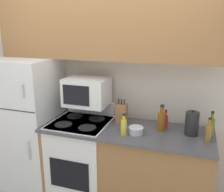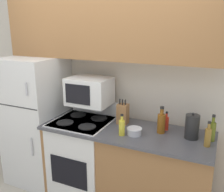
{
  "view_description": "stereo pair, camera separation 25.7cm",
  "coord_description": "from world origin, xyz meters",
  "px_view_note": "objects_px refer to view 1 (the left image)",
  "views": [
    {
      "loc": [
        0.98,
        -2.06,
        1.97
      ],
      "look_at": [
        0.18,
        0.28,
        1.27
      ],
      "focal_mm": 40.0,
      "sensor_mm": 36.0,
      "label": 1
    },
    {
      "loc": [
        1.22,
        -1.97,
        1.97
      ],
      "look_at": [
        0.18,
        0.28,
        1.27
      ],
      "focal_mm": 40.0,
      "sensor_mm": 36.0,
      "label": 2
    }
  ],
  "objects_px": {
    "bowl": "(136,130)",
    "bottle_olive_oil": "(211,127)",
    "knife_block": "(122,113)",
    "bottle_vinegar": "(209,132)",
    "refrigerator": "(31,123)",
    "bottle_whiskey": "(161,121)",
    "bottle_cooking_spray": "(124,127)",
    "stove": "(82,157)",
    "microwave": "(87,92)",
    "kettle": "(192,123)",
    "bottle_hot_sauce": "(165,121)"
  },
  "relations": [
    {
      "from": "microwave",
      "to": "bowl",
      "type": "bearing_deg",
      "value": -19.34
    },
    {
      "from": "refrigerator",
      "to": "bottle_whiskey",
      "type": "bearing_deg",
      "value": 1.09
    },
    {
      "from": "stove",
      "to": "bowl",
      "type": "height_order",
      "value": "stove"
    },
    {
      "from": "bottle_vinegar",
      "to": "bottle_hot_sauce",
      "type": "bearing_deg",
      "value": 153.26
    },
    {
      "from": "knife_block",
      "to": "bottle_vinegar",
      "type": "xyz_separation_m",
      "value": [
        0.9,
        -0.19,
        -0.02
      ]
    },
    {
      "from": "knife_block",
      "to": "bottle_hot_sauce",
      "type": "distance_m",
      "value": 0.48
    },
    {
      "from": "bottle_cooking_spray",
      "to": "bottle_olive_oil",
      "type": "xyz_separation_m",
      "value": [
        0.82,
        0.24,
        0.02
      ]
    },
    {
      "from": "bottle_hot_sauce",
      "to": "bottle_vinegar",
      "type": "distance_m",
      "value": 0.47
    },
    {
      "from": "kettle",
      "to": "microwave",
      "type": "bearing_deg",
      "value": 176.83
    },
    {
      "from": "bowl",
      "to": "bottle_vinegar",
      "type": "bearing_deg",
      "value": 3.27
    },
    {
      "from": "refrigerator",
      "to": "bottle_whiskey",
      "type": "relative_size",
      "value": 5.74
    },
    {
      "from": "bowl",
      "to": "stove",
      "type": "bearing_deg",
      "value": 171.72
    },
    {
      "from": "refrigerator",
      "to": "bottle_hot_sauce",
      "type": "distance_m",
      "value": 1.63
    },
    {
      "from": "kettle",
      "to": "refrigerator",
      "type": "bearing_deg",
      "value": -179.11
    },
    {
      "from": "bottle_whiskey",
      "to": "bottle_olive_oil",
      "type": "height_order",
      "value": "bottle_whiskey"
    },
    {
      "from": "microwave",
      "to": "bowl",
      "type": "relative_size",
      "value": 3.14
    },
    {
      "from": "stove",
      "to": "bottle_hot_sauce",
      "type": "bearing_deg",
      "value": 9.61
    },
    {
      "from": "knife_block",
      "to": "bottle_whiskey",
      "type": "relative_size",
      "value": 1.02
    },
    {
      "from": "knife_block",
      "to": "bottle_vinegar",
      "type": "relative_size",
      "value": 1.19
    },
    {
      "from": "knife_block",
      "to": "bottle_cooking_spray",
      "type": "relative_size",
      "value": 1.29
    },
    {
      "from": "bottle_whiskey",
      "to": "bottle_cooking_spray",
      "type": "bearing_deg",
      "value": -147.24
    },
    {
      "from": "knife_block",
      "to": "kettle",
      "type": "xyz_separation_m",
      "value": [
        0.74,
        -0.07,
        0.0
      ]
    },
    {
      "from": "kettle",
      "to": "knife_block",
      "type": "bearing_deg",
      "value": 174.66
    },
    {
      "from": "bottle_cooking_spray",
      "to": "bottle_vinegar",
      "type": "xyz_separation_m",
      "value": [
        0.79,
        0.1,
        0.01
      ]
    },
    {
      "from": "knife_block",
      "to": "bottle_vinegar",
      "type": "bearing_deg",
      "value": -11.8
    },
    {
      "from": "bowl",
      "to": "bottle_whiskey",
      "type": "height_order",
      "value": "bottle_whiskey"
    },
    {
      "from": "refrigerator",
      "to": "bottle_vinegar",
      "type": "xyz_separation_m",
      "value": [
        2.04,
        -0.09,
        0.21
      ]
    },
    {
      "from": "knife_block",
      "to": "refrigerator",
      "type": "bearing_deg",
      "value": -175.05
    },
    {
      "from": "bottle_whiskey",
      "to": "kettle",
      "type": "distance_m",
      "value": 0.3
    },
    {
      "from": "stove",
      "to": "bottle_whiskey",
      "type": "relative_size",
      "value": 3.89
    },
    {
      "from": "refrigerator",
      "to": "microwave",
      "type": "height_order",
      "value": "refrigerator"
    },
    {
      "from": "microwave",
      "to": "bottle_cooking_spray",
      "type": "xyz_separation_m",
      "value": [
        0.52,
        -0.28,
        -0.24
      ]
    },
    {
      "from": "bottle_olive_oil",
      "to": "bottle_vinegar",
      "type": "bearing_deg",
      "value": -101.46
    },
    {
      "from": "knife_block",
      "to": "bowl",
      "type": "relative_size",
      "value": 1.86
    },
    {
      "from": "knife_block",
      "to": "microwave",
      "type": "bearing_deg",
      "value": -179.23
    },
    {
      "from": "microwave",
      "to": "bottle_cooking_spray",
      "type": "relative_size",
      "value": 2.18
    },
    {
      "from": "stove",
      "to": "bottle_vinegar",
      "type": "height_order",
      "value": "bottle_vinegar"
    },
    {
      "from": "refrigerator",
      "to": "bottle_whiskey",
      "type": "xyz_separation_m",
      "value": [
        1.59,
        0.03,
        0.22
      ]
    },
    {
      "from": "stove",
      "to": "knife_block",
      "type": "xyz_separation_m",
      "value": [
        0.44,
        0.13,
        0.55
      ]
    },
    {
      "from": "refrigerator",
      "to": "bottle_cooking_spray",
      "type": "xyz_separation_m",
      "value": [
        1.25,
        -0.19,
        0.2
      ]
    },
    {
      "from": "knife_block",
      "to": "bottle_whiskey",
      "type": "xyz_separation_m",
      "value": [
        0.45,
        -0.07,
        -0.0
      ]
    },
    {
      "from": "bowl",
      "to": "bottle_olive_oil",
      "type": "bearing_deg",
      "value": 13.89
    },
    {
      "from": "microwave",
      "to": "bottle_hot_sauce",
      "type": "xyz_separation_m",
      "value": [
        0.89,
        0.03,
        -0.25
      ]
    },
    {
      "from": "bottle_vinegar",
      "to": "bowl",
      "type": "bearing_deg",
      "value": -176.73
    },
    {
      "from": "microwave",
      "to": "bottle_hot_sauce",
      "type": "bearing_deg",
      "value": 1.93
    },
    {
      "from": "stove",
      "to": "microwave",
      "type": "relative_size",
      "value": 2.27
    },
    {
      "from": "refrigerator",
      "to": "bowl",
      "type": "relative_size",
      "value": 10.53
    },
    {
      "from": "bowl",
      "to": "bottle_cooking_spray",
      "type": "relative_size",
      "value": 0.69
    },
    {
      "from": "knife_block",
      "to": "bottle_olive_oil",
      "type": "relative_size",
      "value": 1.09
    },
    {
      "from": "stove",
      "to": "bowl",
      "type": "bearing_deg",
      "value": -8.28
    }
  ]
}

